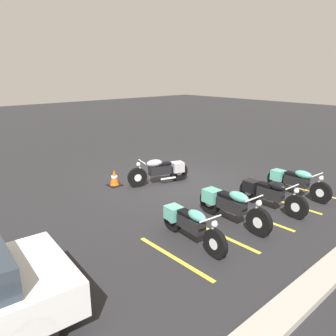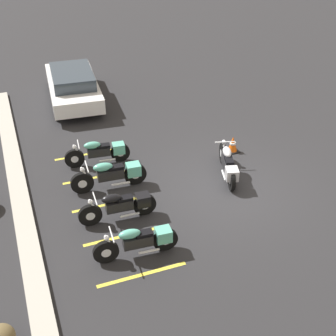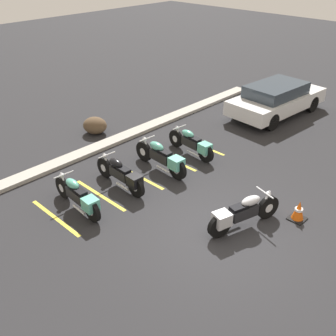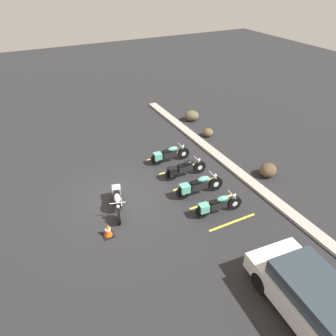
{
  "view_description": "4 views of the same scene",
  "coord_description": "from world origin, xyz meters",
  "views": [
    {
      "loc": [
        7.13,
        7.48,
        3.55
      ],
      "look_at": [
        1.26,
        0.91,
        0.94
      ],
      "focal_mm": 35.0,
      "sensor_mm": 36.0,
      "label": 1
    },
    {
      "loc": [
        -9.71,
        5.44,
        7.7
      ],
      "look_at": [
        0.79,
        1.47,
        0.52
      ],
      "focal_mm": 50.0,
      "sensor_mm": 36.0,
      "label": 2
    },
    {
      "loc": [
        -6.17,
        -4.26,
        6.05
      ],
      "look_at": [
        0.46,
        2.13,
        0.73
      ],
      "focal_mm": 42.0,
      "sensor_mm": 36.0,
      "label": 3
    },
    {
      "loc": [
        10.47,
        -3.14,
        8.42
      ],
      "look_at": [
        -0.17,
        2.29,
        0.81
      ],
      "focal_mm": 35.0,
      "sensor_mm": 36.0,
      "label": 4
    }
  ],
  "objects": [
    {
      "name": "ground",
      "position": [
        0.0,
        0.0,
        0.0
      ],
      "size": [
        60.0,
        60.0,
        0.0
      ],
      "primitive_type": "plane",
      "color": "#262628"
    },
    {
      "name": "motorcycle_silver_featured",
      "position": [
        0.48,
        -0.28,
        0.44
      ],
      "size": [
        2.05,
        0.86,
        0.83
      ],
      "rotation": [
        0.0,
        0.0,
        -0.29
      ],
      "color": "black",
      "rests_on": "ground"
    },
    {
      "name": "parked_bike_0",
      "position": [
        -1.78,
        3.13,
        0.43
      ],
      "size": [
        0.57,
        2.04,
        0.8
      ],
      "rotation": [
        0.0,
        0.0,
        1.51
      ],
      "color": "black",
      "rests_on": "ground"
    },
    {
      "name": "parked_bike_1",
      "position": [
        -0.31,
        3.17,
        0.43
      ],
      "size": [
        0.58,
        2.05,
        0.81
      ],
      "rotation": [
        0.0,
        0.0,
        1.53
      ],
      "color": "black",
      "rests_on": "ground"
    },
    {
      "name": "parked_bike_2",
      "position": [
        1.14,
        3.01,
        0.45
      ],
      "size": [
        0.61,
        2.17,
        0.85
      ],
      "rotation": [
        0.0,
        0.0,
        1.51
      ],
      "color": "black",
      "rests_on": "ground"
    },
    {
      "name": "parked_bike_3",
      "position": [
        2.54,
        3.02,
        0.42
      ],
      "size": [
        0.58,
        2.01,
        0.79
      ],
      "rotation": [
        0.0,
        0.0,
        1.47
      ],
      "color": "black",
      "rests_on": "ground"
    },
    {
      "name": "car_white",
      "position": [
        7.44,
        2.9,
        0.68
      ],
      "size": [
        4.43,
        2.13,
        1.29
      ],
      "rotation": [
        0.0,
        0.0,
        -0.08
      ],
      "color": "black",
      "rests_on": "ground"
    },
    {
      "name": "concrete_curb",
      "position": [
        0.0,
        5.59,
        0.06
      ],
      "size": [
        18.0,
        0.5,
        0.12
      ],
      "primitive_type": "cube",
      "color": "#A8A399",
      "rests_on": "ground"
    },
    {
      "name": "traffic_cone",
      "position": [
        1.77,
        -1.12,
        0.25
      ],
      "size": [
        0.4,
        0.4,
        0.53
      ],
      "color": "black",
      "rests_on": "ground"
    },
    {
      "name": "stall_line_0",
      "position": [
        -2.42,
        3.31,
        0.0
      ],
      "size": [
        0.1,
        2.1,
        0.0
      ],
      "primitive_type": "cube",
      "color": "gold",
      "rests_on": "ground"
    },
    {
      "name": "stall_line_1",
      "position": [
        -1.0,
        3.31,
        0.0
      ],
      "size": [
        0.1,
        2.1,
        0.0
      ],
      "primitive_type": "cube",
      "color": "gold",
      "rests_on": "ground"
    },
    {
      "name": "stall_line_2",
      "position": [
        0.41,
        3.31,
        0.0
      ],
      "size": [
        0.1,
        2.1,
        0.0
      ],
      "primitive_type": "cube",
      "color": "gold",
      "rests_on": "ground"
    },
    {
      "name": "stall_line_3",
      "position": [
        1.83,
        3.31,
        0.0
      ],
      "size": [
        0.1,
        2.1,
        0.0
      ],
      "primitive_type": "cube",
      "color": "gold",
      "rests_on": "ground"
    },
    {
      "name": "stall_line_4",
      "position": [
        3.24,
        3.31,
        0.0
      ],
      "size": [
        0.1,
        2.1,
        0.0
      ],
      "primitive_type": "cube",
      "color": "gold",
      "rests_on": "ground"
    }
  ]
}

